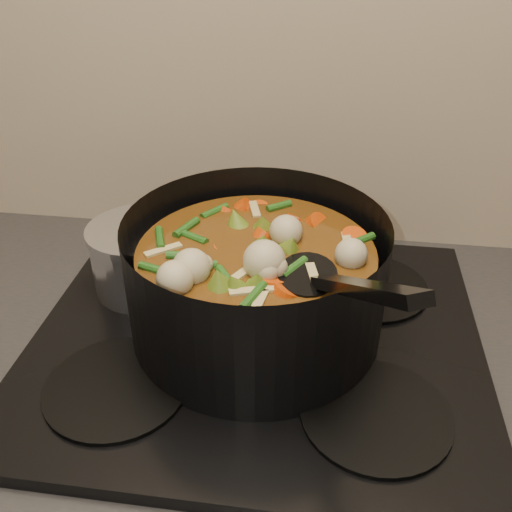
# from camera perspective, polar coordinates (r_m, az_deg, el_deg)

# --- Properties ---
(stovetop) EXTENTS (0.62, 0.54, 0.03)m
(stovetop) POSITION_cam_1_polar(r_m,az_deg,el_deg) (0.82, 0.12, -8.16)
(stovetop) COLOR black
(stovetop) RESTS_ON counter
(stockpot) EXTENTS (0.41, 0.46, 0.25)m
(stockpot) POSITION_cam_1_polar(r_m,az_deg,el_deg) (0.77, 0.04, -2.63)
(stockpot) COLOR black
(stockpot) RESTS_ON stovetop
(saucepan) EXTENTS (0.16, 0.16, 0.13)m
(saucepan) POSITION_cam_1_polar(r_m,az_deg,el_deg) (0.89, -11.37, -0.10)
(saucepan) COLOR silver
(saucepan) RESTS_ON stovetop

